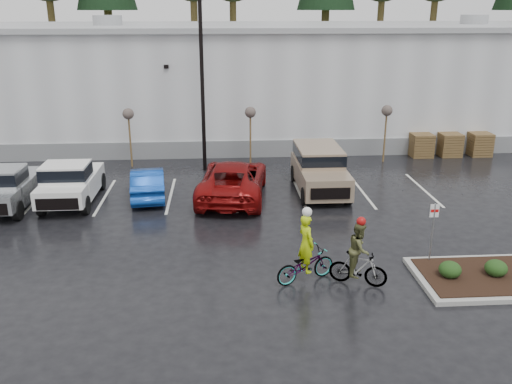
{
  "coord_description": "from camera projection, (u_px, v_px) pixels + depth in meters",
  "views": [
    {
      "loc": [
        -3.16,
        -15.92,
        8.25
      ],
      "look_at": [
        -1.78,
        4.39,
        1.3
      ],
      "focal_mm": 38.0,
      "sensor_mm": 36.0,
      "label": 1
    }
  ],
  "objects": [
    {
      "name": "pallet_stack_b",
      "position": [
        450.0,
        145.0,
        31.55
      ],
      "size": [
        1.2,
        1.2,
        1.35
      ],
      "primitive_type": "cube",
      "color": "#513D20",
      "rests_on": "ground"
    },
    {
      "name": "pallet_stack_a",
      "position": [
        421.0,
        145.0,
        31.44
      ],
      "size": [
        1.2,
        1.2,
        1.35
      ],
      "primitive_type": "cube",
      "color": "#513D20",
      "rests_on": "ground"
    },
    {
      "name": "wooded_ridge",
      "position": [
        247.0,
        58.0,
        59.41
      ],
      "size": [
        80.0,
        25.0,
        6.0
      ],
      "primitive_type": "cube",
      "color": "#23431C",
      "rests_on": "ground"
    },
    {
      "name": "suv_tan",
      "position": [
        320.0,
        170.0,
        25.29
      ],
      "size": [
        2.2,
        5.1,
        2.06
      ],
      "primitive_type": null,
      "color": "gray",
      "rests_on": "ground"
    },
    {
      "name": "pickup_white",
      "position": [
        73.0,
        179.0,
        24.13
      ],
      "size": [
        2.1,
        5.2,
        1.96
      ],
      "primitive_type": null,
      "color": "white",
      "rests_on": "ground"
    },
    {
      "name": "fire_lane_sign",
      "position": [
        433.0,
        226.0,
        17.87
      ],
      "size": [
        0.3,
        0.05,
        2.2
      ],
      "color": "gray",
      "rests_on": "ground"
    },
    {
      "name": "shrub_a",
      "position": [
        450.0,
        270.0,
        17.07
      ],
      "size": [
        0.7,
        0.7,
        0.52
      ],
      "primitive_type": "ellipsoid",
      "color": "#193412",
      "rests_on": "curb_island"
    },
    {
      "name": "sapling_mid",
      "position": [
        250.0,
        115.0,
        29.19
      ],
      "size": [
        0.6,
        0.6,
        3.2
      ],
      "color": "#513D20",
      "rests_on": "ground"
    },
    {
      "name": "pallet_stack_c",
      "position": [
        480.0,
        144.0,
        31.66
      ],
      "size": [
        1.2,
        1.2,
        1.35
      ],
      "primitive_type": "cube",
      "color": "#513D20",
      "rests_on": "ground"
    },
    {
      "name": "cyclist_olive",
      "position": [
        359.0,
        260.0,
        16.75
      ],
      "size": [
        1.81,
        1.15,
        2.27
      ],
      "rotation": [
        0.0,
        0.0,
        1.18
      ],
      "color": "#3F3F44",
      "rests_on": "ground"
    },
    {
      "name": "warehouse",
      "position": [
        264.0,
        78.0,
        37.48
      ],
      "size": [
        60.5,
        15.5,
        7.2
      ],
      "color": "#BBBEC1",
      "rests_on": "ground"
    },
    {
      "name": "lamppost",
      "position": [
        202.0,
        61.0,
        27.13
      ],
      "size": [
        0.5,
        1.0,
        9.22
      ],
      "color": "black",
      "rests_on": "ground"
    },
    {
      "name": "car_red",
      "position": [
        233.0,
        179.0,
        24.57
      ],
      "size": [
        3.57,
        6.42,
        1.7
      ],
      "primitive_type": "imported",
      "rotation": [
        0.0,
        0.0,
        3.01
      ],
      "color": "maroon",
      "rests_on": "ground"
    },
    {
      "name": "sapling_west",
      "position": [
        128.0,
        117.0,
        28.77
      ],
      "size": [
        0.6,
        0.6,
        3.2
      ],
      "color": "#513D20",
      "rests_on": "ground"
    },
    {
      "name": "sapling_east",
      "position": [
        387.0,
        114.0,
        29.67
      ],
      "size": [
        0.6,
        0.6,
        3.2
      ],
      "color": "#513D20",
      "rests_on": "ground"
    },
    {
      "name": "pickup_silver",
      "position": [
        9.0,
        184.0,
        23.51
      ],
      "size": [
        2.1,
        5.2,
        1.96
      ],
      "primitive_type": null,
      "color": "#B0B4B8",
      "rests_on": "ground"
    },
    {
      "name": "cyclist_hivis",
      "position": [
        306.0,
        259.0,
        17.01
      ],
      "size": [
        2.17,
        1.48,
        2.49
      ],
      "rotation": [
        0.0,
        0.0,
        1.98
      ],
      "color": "#3F3F44",
      "rests_on": "ground"
    },
    {
      "name": "shrub_b",
      "position": [
        496.0,
        268.0,
        17.17
      ],
      "size": [
        0.7,
        0.7,
        0.52
      ],
      "primitive_type": "ellipsoid",
      "color": "#193412",
      "rests_on": "curb_island"
    },
    {
      "name": "car_blue",
      "position": [
        148.0,
        183.0,
        24.67
      ],
      "size": [
        1.93,
        4.31,
        1.37
      ],
      "primitive_type": "imported",
      "rotation": [
        0.0,
        0.0,
        3.26
      ],
      "color": "navy",
      "rests_on": "ground"
    },
    {
      "name": "ground",
      "position": [
        319.0,
        271.0,
        17.89
      ],
      "size": [
        120.0,
        120.0,
        0.0
      ],
      "primitive_type": "plane",
      "color": "black",
      "rests_on": "ground"
    }
  ]
}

